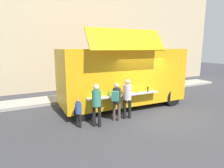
{
  "coord_description": "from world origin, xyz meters",
  "views": [
    {
      "loc": [
        -5.26,
        -6.13,
        2.99
      ],
      "look_at": [
        -1.12,
        1.66,
        1.3
      ],
      "focal_mm": 30.5,
      "sensor_mm": 36.0,
      "label": 1
    }
  ],
  "objects_px": {
    "trash_bin": "(153,83)",
    "customer_rear_waiting": "(97,102)",
    "customer_front_ordering": "(127,95)",
    "customer_mid_with_backpack": "(116,98)",
    "child_near_queue": "(78,110)",
    "food_truck_main": "(122,75)"
  },
  "relations": [
    {
      "from": "trash_bin",
      "to": "customer_rear_waiting",
      "type": "bearing_deg",
      "value": -146.17
    },
    {
      "from": "customer_front_ordering",
      "to": "customer_rear_waiting",
      "type": "height_order",
      "value": "customer_front_ordering"
    },
    {
      "from": "customer_front_ordering",
      "to": "customer_rear_waiting",
      "type": "distance_m",
      "value": 1.5
    },
    {
      "from": "customer_mid_with_backpack",
      "to": "child_near_queue",
      "type": "height_order",
      "value": "customer_mid_with_backpack"
    },
    {
      "from": "food_truck_main",
      "to": "customer_mid_with_backpack",
      "type": "relative_size",
      "value": 3.94
    },
    {
      "from": "customer_mid_with_backpack",
      "to": "customer_rear_waiting",
      "type": "relative_size",
      "value": 0.96
    },
    {
      "from": "food_truck_main",
      "to": "customer_rear_waiting",
      "type": "xyz_separation_m",
      "value": [
        -2.22,
        -1.81,
        -0.61
      ]
    },
    {
      "from": "trash_bin",
      "to": "customer_mid_with_backpack",
      "type": "bearing_deg",
      "value": -142.63
    },
    {
      "from": "trash_bin",
      "to": "child_near_queue",
      "type": "bearing_deg",
      "value": -150.33
    },
    {
      "from": "trash_bin",
      "to": "customer_front_ordering",
      "type": "bearing_deg",
      "value": -139.82
    },
    {
      "from": "customer_front_ordering",
      "to": "child_near_queue",
      "type": "relative_size",
      "value": 1.52
    },
    {
      "from": "food_truck_main",
      "to": "customer_mid_with_backpack",
      "type": "height_order",
      "value": "food_truck_main"
    },
    {
      "from": "trash_bin",
      "to": "child_near_queue",
      "type": "relative_size",
      "value": 0.81
    },
    {
      "from": "food_truck_main",
      "to": "trash_bin",
      "type": "distance_m",
      "value": 4.72
    },
    {
      "from": "customer_front_ordering",
      "to": "customer_mid_with_backpack",
      "type": "height_order",
      "value": "customer_front_ordering"
    },
    {
      "from": "trash_bin",
      "to": "child_near_queue",
      "type": "height_order",
      "value": "child_near_queue"
    },
    {
      "from": "food_truck_main",
      "to": "trash_bin",
      "type": "height_order",
      "value": "food_truck_main"
    },
    {
      "from": "customer_front_ordering",
      "to": "customer_mid_with_backpack",
      "type": "distance_m",
      "value": 0.55
    },
    {
      "from": "customer_front_ordering",
      "to": "customer_mid_with_backpack",
      "type": "bearing_deg",
      "value": 106.83
    },
    {
      "from": "child_near_queue",
      "to": "customer_front_ordering",
      "type": "bearing_deg",
      "value": -30.93
    },
    {
      "from": "customer_front_ordering",
      "to": "child_near_queue",
      "type": "height_order",
      "value": "customer_front_ordering"
    },
    {
      "from": "customer_rear_waiting",
      "to": "customer_front_ordering",
      "type": "bearing_deg",
      "value": -40.88
    }
  ]
}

